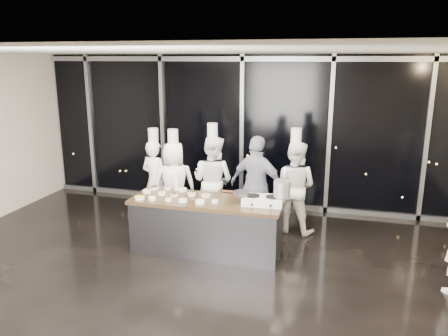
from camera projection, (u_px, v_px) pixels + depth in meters
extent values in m
plane|color=black|center=(189.00, 276.00, 6.41)|extent=(9.00, 9.00, 0.00)
cube|color=beige|center=(243.00, 131.00, 9.29)|extent=(9.00, 0.02, 3.20)
cube|color=silver|center=(184.00, 51.00, 5.63)|extent=(9.00, 7.00, 0.02)
cube|color=black|center=(242.00, 132.00, 9.24)|extent=(8.90, 0.04, 3.18)
cube|color=gray|center=(243.00, 59.00, 8.82)|extent=(8.90, 0.08, 0.10)
cube|color=gray|center=(241.00, 202.00, 9.57)|extent=(8.90, 0.08, 0.10)
cube|color=gray|center=(91.00, 125.00, 10.11)|extent=(0.08, 0.08, 3.20)
cube|color=gray|center=(163.00, 129.00, 9.65)|extent=(0.08, 0.08, 3.20)
cube|color=gray|center=(242.00, 132.00, 9.19)|extent=(0.08, 0.08, 3.20)
cube|color=gray|center=(329.00, 136.00, 8.73)|extent=(0.08, 0.08, 3.20)
cube|color=gray|center=(427.00, 140.00, 8.27)|extent=(0.08, 0.08, 3.20)
cube|color=#3D3D42|center=(207.00, 227.00, 7.15)|extent=(2.40, 0.80, 0.84)
cube|color=#42301C|center=(207.00, 201.00, 7.04)|extent=(2.46, 0.86, 0.06)
cube|color=silver|center=(263.00, 200.00, 6.80)|extent=(0.65, 0.43, 0.12)
cylinder|color=black|center=(253.00, 196.00, 6.81)|extent=(0.22, 0.22, 0.02)
cylinder|color=black|center=(273.00, 197.00, 6.75)|extent=(0.22, 0.22, 0.02)
cylinder|color=black|center=(252.00, 205.00, 6.64)|extent=(0.04, 0.02, 0.04)
cylinder|color=black|center=(271.00, 206.00, 6.59)|extent=(0.04, 0.02, 0.04)
cylinder|color=gray|center=(242.00, 193.00, 6.84)|extent=(0.29, 0.29, 0.04)
cube|color=#4C2B14|center=(227.00, 191.00, 6.88)|extent=(0.20, 0.04, 0.02)
cylinder|color=#B0B0B3|center=(282.00, 189.00, 6.71)|extent=(0.27, 0.27, 0.25)
cylinder|color=white|center=(140.00, 198.00, 7.05)|extent=(0.16, 0.16, 0.04)
cylinder|color=gold|center=(140.00, 197.00, 7.05)|extent=(0.13, 0.13, 0.01)
cylinder|color=white|center=(147.00, 191.00, 7.39)|extent=(0.14, 0.14, 0.04)
cylinder|color=#C8B18D|center=(147.00, 190.00, 7.38)|extent=(0.12, 0.12, 0.01)
cylinder|color=white|center=(154.00, 188.00, 7.60)|extent=(0.16, 0.16, 0.04)
cylinder|color=#371A10|center=(154.00, 187.00, 7.59)|extent=(0.13, 0.13, 0.01)
cylinder|color=white|center=(152.00, 198.00, 7.02)|extent=(0.12, 0.12, 0.04)
cylinder|color=white|center=(152.00, 197.00, 7.02)|extent=(0.10, 0.10, 0.01)
cylinder|color=white|center=(162.00, 193.00, 7.28)|extent=(0.13, 0.13, 0.04)
cylinder|color=tan|center=(162.00, 192.00, 7.28)|extent=(0.10, 0.10, 0.01)
cylinder|color=white|center=(167.00, 189.00, 7.55)|extent=(0.13, 0.13, 0.04)
cylinder|color=#A36451|center=(167.00, 188.00, 7.54)|extent=(0.10, 0.10, 0.01)
cylinder|color=white|center=(169.00, 200.00, 6.96)|extent=(0.12, 0.12, 0.04)
cylinder|color=#C37350|center=(169.00, 199.00, 6.96)|extent=(0.10, 0.10, 0.01)
cylinder|color=white|center=(174.00, 195.00, 7.21)|extent=(0.13, 0.13, 0.04)
cylinder|color=black|center=(174.00, 194.00, 7.21)|extent=(0.11, 0.11, 0.01)
cylinder|color=white|center=(182.00, 190.00, 7.48)|extent=(0.16, 0.16, 0.04)
cylinder|color=beige|center=(182.00, 189.00, 7.48)|extent=(0.13, 0.13, 0.01)
cylinder|color=white|center=(183.00, 200.00, 6.92)|extent=(0.14, 0.14, 0.04)
cylinder|color=#DBB057|center=(183.00, 199.00, 6.92)|extent=(0.11, 0.11, 0.01)
cylinder|color=white|center=(192.00, 194.00, 7.24)|extent=(0.14, 0.14, 0.04)
cylinder|color=#9D5E5A|center=(192.00, 193.00, 7.24)|extent=(0.11, 0.11, 0.01)
cylinder|color=white|center=(200.00, 202.00, 6.86)|extent=(0.16, 0.16, 0.04)
cylinder|color=beige|center=(200.00, 201.00, 6.86)|extent=(0.13, 0.13, 0.01)
cylinder|color=white|center=(206.00, 196.00, 7.17)|extent=(0.15, 0.15, 0.04)
cylinder|color=olive|center=(206.00, 195.00, 7.17)|extent=(0.12, 0.12, 0.01)
cylinder|color=white|center=(215.00, 201.00, 6.88)|extent=(0.11, 0.11, 0.04)
cylinder|color=#D98048|center=(215.00, 200.00, 6.88)|extent=(0.09, 0.09, 0.01)
cylinder|color=silver|center=(176.00, 185.00, 7.50)|extent=(0.07, 0.07, 0.20)
cone|color=silver|center=(176.00, 177.00, 7.46)|extent=(0.06, 0.06, 0.07)
imported|color=white|center=(155.00, 182.00, 8.40)|extent=(0.68, 0.54, 1.61)
cylinder|color=white|center=(153.00, 135.00, 8.18)|extent=(0.24, 0.24, 0.26)
imported|color=white|center=(174.00, 185.00, 8.16)|extent=(0.94, 0.81, 1.63)
cylinder|color=white|center=(173.00, 136.00, 7.93)|extent=(0.25, 0.25, 0.26)
imported|color=white|center=(213.00, 181.00, 8.22)|extent=(0.98, 0.85, 1.73)
cylinder|color=white|center=(212.00, 130.00, 7.98)|extent=(0.23, 0.23, 0.26)
imported|color=#151439|center=(257.00, 186.00, 7.77)|extent=(1.14, 0.74, 1.81)
imported|color=white|center=(294.00, 187.00, 7.91)|extent=(0.95, 0.81, 1.69)
cylinder|color=white|center=(296.00, 135.00, 7.68)|extent=(0.23, 0.23, 0.26)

